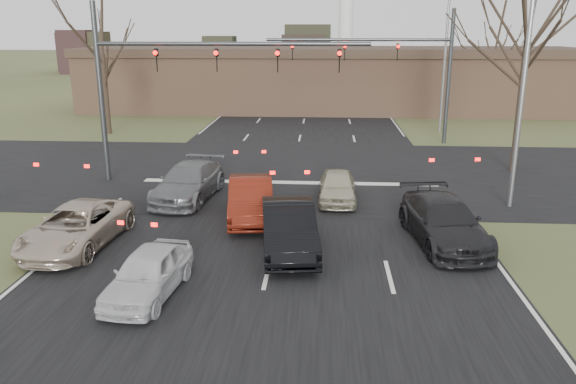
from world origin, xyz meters
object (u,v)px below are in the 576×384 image
object	(u,v)px
building	(330,79)
car_silver_ahead	(337,186)
car_charcoal_sedan	(444,221)
car_red_ahead	(251,199)
streetlight_right_near	(521,63)
car_silver_suv	(76,227)
streetlight_right_far	(443,48)
car_black_hatch	(289,228)
mast_arm_near	(171,70)
car_white_sedan	(148,273)
car_grey_ahead	(189,182)
mast_arm_far	(402,60)

from	to	relation	value
building	car_silver_ahead	distance (m)	27.74
car_charcoal_sedan	car_red_ahead	world-z (taller)	car_red_ahead
streetlight_right_near	car_red_ahead	bearing A→B (deg)	-168.22
car_silver_suv	building	bearing A→B (deg)	79.66
streetlight_right_far	car_black_hatch	world-z (taller)	streetlight_right_far
building	car_silver_ahead	size ratio (longest dim) A/B	11.42
car_silver_suv	streetlight_right_near	bearing A→B (deg)	22.88
car_red_ahead	mast_arm_near	bearing A→B (deg)	121.74
car_silver_suv	car_white_sedan	size ratio (longest dim) A/B	1.31
streetlight_right_far	car_grey_ahead	xyz separation A→B (m)	(-13.32, -16.76, -4.86)
car_white_sedan	car_red_ahead	distance (m)	6.72
building	streetlight_right_near	xyz separation A→B (m)	(6.82, -28.00, 2.92)
mast_arm_near	car_charcoal_sedan	world-z (taller)	mast_arm_near
car_white_sedan	car_charcoal_sedan	xyz separation A→B (m)	(8.55, 4.39, 0.10)
car_white_sedan	car_red_ahead	xyz separation A→B (m)	(1.89, 6.45, 0.12)
car_white_sedan	mast_arm_far	bearing A→B (deg)	73.04
mast_arm_near	car_white_sedan	size ratio (longest dim) A/B	3.27
car_white_sedan	car_silver_ahead	xyz separation A→B (m)	(5.15, 8.85, 0.00)
mast_arm_near	car_grey_ahead	xyz separation A→B (m)	(1.23, -2.76, -4.35)
car_white_sedan	car_black_hatch	distance (m)	4.85
car_black_hatch	car_charcoal_sedan	distance (m)	5.16
mast_arm_near	car_silver_suv	size ratio (longest dim) A/B	2.49
car_silver_suv	car_charcoal_sedan	distance (m)	11.98
mast_arm_near	car_white_sedan	distance (m)	12.54
mast_arm_far	streetlight_right_far	distance (m)	5.12
car_silver_ahead	car_red_ahead	bearing A→B (deg)	-142.58
building	car_charcoal_sedan	bearing A→B (deg)	-83.70
car_red_ahead	car_grey_ahead	bearing A→B (deg)	133.97
streetlight_right_far	car_white_sedan	xyz separation A→B (m)	(-12.32, -25.52, -4.95)
car_silver_suv	car_black_hatch	distance (m)	6.88
car_silver_suv	car_grey_ahead	world-z (taller)	car_grey_ahead
mast_arm_near	mast_arm_far	world-z (taller)	same
car_grey_ahead	car_silver_ahead	bearing A→B (deg)	7.24
building	streetlight_right_far	distance (m)	13.53
car_silver_suv	car_silver_ahead	bearing A→B (deg)	37.05
mast_arm_near	car_white_sedan	world-z (taller)	mast_arm_near
streetlight_right_near	car_black_hatch	distance (m)	10.91
mast_arm_near	mast_arm_far	xyz separation A→B (m)	(11.41, 10.00, -0.06)
streetlight_right_near	car_silver_suv	xyz separation A→B (m)	(-15.20, -5.26, -4.91)
mast_arm_near	car_silver_ahead	size ratio (longest dim) A/B	3.26
mast_arm_far	building	bearing A→B (deg)	105.58
mast_arm_near	car_grey_ahead	distance (m)	5.29
car_grey_ahead	car_black_hatch	bearing A→B (deg)	-43.85
car_white_sedan	car_black_hatch	size ratio (longest dim) A/B	0.79
mast_arm_far	streetlight_right_far	world-z (taller)	streetlight_right_far
mast_arm_far	streetlight_right_far	xyz separation A→B (m)	(3.14, 4.00, 0.57)
car_grey_ahead	mast_arm_far	bearing A→B (deg)	57.78
mast_arm_far	car_grey_ahead	size ratio (longest dim) A/B	2.22
streetlight_right_far	car_red_ahead	world-z (taller)	streetlight_right_far
car_silver_suv	car_charcoal_sedan	bearing A→B (deg)	9.22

